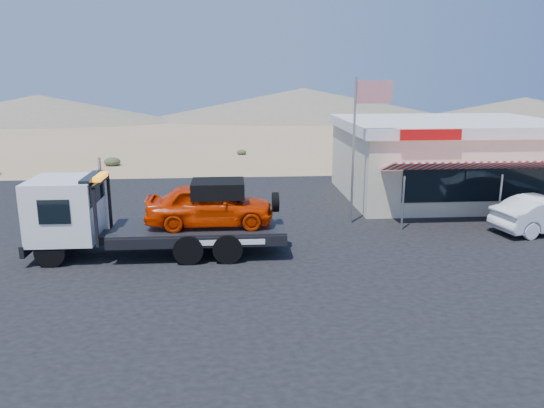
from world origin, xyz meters
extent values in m
plane|color=#9E815A|center=(0.00, 0.00, 0.00)|extent=(120.00, 120.00, 0.00)
cube|color=black|center=(2.00, 3.00, 0.01)|extent=(32.00, 24.00, 0.02)
cylinder|color=black|center=(-6.20, 0.11, 0.51)|extent=(0.99, 0.30, 0.99)
cylinder|color=black|center=(-6.20, 2.09, 0.51)|extent=(0.99, 0.30, 0.99)
cylinder|color=black|center=(-1.75, 0.11, 0.51)|extent=(0.99, 0.54, 0.99)
cylinder|color=black|center=(-1.75, 2.09, 0.51)|extent=(0.99, 0.54, 0.99)
cylinder|color=black|center=(-0.47, 0.11, 0.51)|extent=(0.99, 0.54, 0.99)
cylinder|color=black|center=(-0.47, 2.09, 0.51)|extent=(0.99, 0.54, 0.99)
cube|color=black|center=(-2.54, 1.10, 0.66)|extent=(8.11, 0.99, 0.30)
cube|color=white|center=(-5.91, 1.10, 1.70)|extent=(2.17, 2.32, 2.08)
cube|color=black|center=(-4.97, 1.10, 2.39)|extent=(0.35, 1.98, 0.89)
cube|color=black|center=(-4.67, 1.10, 1.65)|extent=(0.10, 2.17, 1.98)
cube|color=orange|center=(-4.67, 1.10, 2.79)|extent=(0.25, 1.19, 0.15)
cube|color=black|center=(-1.46, 1.10, 0.93)|extent=(5.93, 2.27, 0.15)
imported|color=red|center=(-1.06, 1.10, 1.75)|extent=(4.35, 1.75, 1.48)
cube|color=black|center=(-0.77, 1.10, 2.31)|extent=(1.78, 1.48, 0.54)
cube|color=beige|center=(10.50, 9.00, 1.72)|extent=(10.00, 8.00, 3.40)
cube|color=white|center=(10.50, 9.00, 3.67)|extent=(10.40, 8.40, 0.50)
cube|color=red|center=(8.00, 4.74, 3.67)|extent=(2.60, 0.12, 0.45)
cube|color=black|center=(10.50, 4.98, 1.52)|extent=(7.00, 0.06, 1.60)
cube|color=red|center=(10.50, 4.10, 2.47)|extent=(9.00, 1.73, 0.61)
cylinder|color=#99999E|center=(6.50, 3.30, 1.12)|extent=(0.08, 0.08, 2.20)
cylinder|color=#99999E|center=(10.50, 3.30, 1.12)|extent=(0.08, 0.08, 2.20)
cylinder|color=#99999E|center=(4.70, 4.50, 3.02)|extent=(0.10, 0.10, 6.00)
cube|color=#B20C14|center=(5.45, 4.50, 5.42)|extent=(1.50, 0.02, 0.90)
ellipsoid|color=#334123|center=(-8.43, 20.01, 0.30)|extent=(1.11, 1.11, 0.60)
ellipsoid|color=#334123|center=(0.54, 24.38, 0.21)|extent=(0.77, 0.77, 0.41)
cone|color=#726B59|center=(-25.00, 55.00, 1.75)|extent=(36.00, 36.00, 3.50)
cone|color=#726B59|center=(10.00, 58.00, 2.10)|extent=(44.00, 44.00, 4.20)
cone|color=#726B59|center=(40.00, 54.00, 1.50)|extent=(32.00, 32.00, 3.00)
camera|label=1|loc=(-0.31, -16.71, 6.14)|focal=35.00mm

